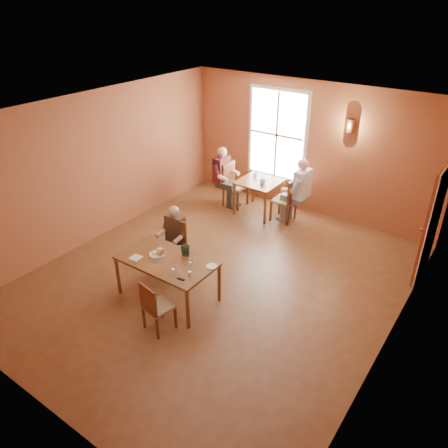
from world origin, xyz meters
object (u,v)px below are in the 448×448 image
Objects in this scene: diner_maroon at (235,179)px; chair_empty at (159,306)px; main_table at (168,279)px; chair_diner_main at (171,247)px; chair_diner_maroon at (236,185)px; diner_main at (169,243)px; diner_white at (286,191)px; chair_diner_white at (284,199)px; second_table at (259,197)px.

chair_empty is at bearing 19.36° from diner_maroon.
main_table is at bearing 16.88° from diner_maroon.
chair_diner_maroon is (-0.57, 2.99, 0.04)m from chair_diner_main.
diner_white is (0.76, 3.02, 0.14)m from diner_main.
chair_diner_main is 0.95× the size of chair_diner_white.
chair_diner_maroon is (-0.57, 3.02, -0.06)m from diner_main.
main_table is 1.16× the size of diner_maroon.
diner_white is at bearing -104.04° from diner_main.
chair_empty is 4.57m from diner_maroon.
diner_white reaches higher than chair_empty.
chair_diner_white is at bearing 0.00° from second_table.
chair_empty is 4.39m from second_table.
chair_diner_maroon is (-0.65, 0.00, 0.13)m from second_table.
diner_main is 3.11m from chair_diner_white.
second_table is (0.08, 2.99, -0.09)m from chair_diner_main.
chair_diner_main reaches higher than chair_empty.
chair_diner_white reaches higher than chair_empty.
chair_diner_main is 0.71× the size of diner_maroon.
main_table is 1.53× the size of chair_diner_maroon.
chair_empty is 4.31m from chair_diner_white.
diner_maroon is at bearing 120.33° from chair_empty.
diner_main is at bearing 165.96° from diner_white.
chair_empty is at bearing -177.97° from diner_white.
main_table is 0.78m from chair_empty.
chair_diner_main is at bearing 10.88° from chair_diner_maroon.
main_table is 3.67m from diner_white.
diner_white is (0.03, 0.00, 0.21)m from chair_diner_white.
chair_diner_white is at bearing 90.00° from chair_diner_maroon.
main_table is 3.82m from diner_maroon.
main_table is 1.65× the size of chair_diner_main.
second_table is at bearing 90.00° from diner_white.
diner_maroon is (-0.60, 3.02, 0.10)m from diner_main.
diner_main is 0.81× the size of diner_white.
chair_diner_maroon is 0.17m from diner_maroon.
diner_maroon is at bearing 180.00° from second_table.
second_table is (0.08, 3.02, -0.19)m from diner_main.
diner_main is at bearing 10.77° from chair_diner_maroon.
main_table is 3.80m from chair_diner_maroon.
chair_diner_maroon reaches higher than chair_diner_white.
diner_main is 3.08m from chair_diner_maroon.
main_table is 1.11× the size of diner_white.
chair_empty is 0.96× the size of second_table.
diner_main is at bearing -91.43° from second_table.
chair_empty reaches higher than main_table.
diner_maroon reaches higher than chair_diner_maroon.
diner_white is 1.34m from chair_diner_maroon.
diner_main is at bearing 128.88° from main_table.
second_table is 0.86× the size of chair_diner_maroon.
diner_white is (0.26, 3.64, 0.35)m from main_table.
second_table is (-0.83, 4.31, -0.03)m from chair_empty.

